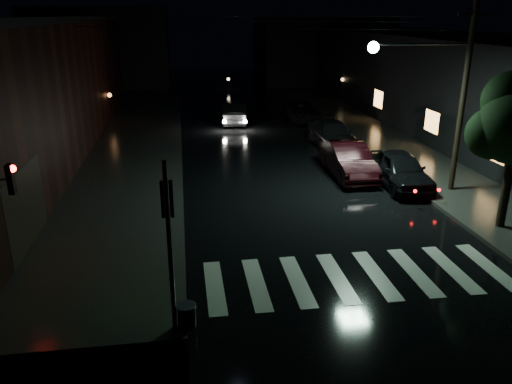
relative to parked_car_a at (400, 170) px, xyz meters
name	(u,v)px	position (x,y,z in m)	size (l,w,h in m)	color
ground	(259,293)	(-7.60, -8.08, -0.78)	(120.00, 120.00, 0.00)	black
sidewalk_left	(124,160)	(-12.60, 5.92, -0.70)	(6.00, 44.00, 0.15)	#282826
sidewalk_right	(395,149)	(2.40, 5.92, -0.70)	(4.00, 44.00, 0.15)	#282826
building_right	(478,85)	(9.40, 9.92, 2.22)	(10.00, 40.00, 6.00)	black
building_far_left	(102,47)	(-17.60, 36.92, 3.22)	(14.00, 10.00, 8.00)	black
building_far_right	(320,50)	(6.40, 36.92, 2.72)	(14.00, 10.00, 7.00)	black
crosswalk	(357,276)	(-4.60, -7.58, -0.77)	(9.00, 3.00, 0.01)	beige
signal_pole_corner	(178,275)	(-9.74, -9.54, 0.76)	(0.68, 0.61, 4.20)	slate
signal_red_facade	(11,177)	(-14.24, -6.08, 2.27)	(0.54, 0.28, 0.85)	slate
utility_pole	(449,85)	(1.23, -1.08, 3.82)	(4.92, 0.44, 8.00)	black
parked_car_a	(400,170)	(0.00, 0.00, 0.00)	(1.84, 4.57, 1.56)	black
parked_car_b	(348,160)	(-1.80, 1.80, 0.01)	(1.67, 4.79, 1.58)	black
parked_car_c	(332,134)	(-0.92, 7.33, -0.05)	(2.05, 5.04, 1.46)	black
parked_car_d	(302,111)	(-0.82, 15.21, -0.13)	(2.16, 4.69, 1.30)	black
oncoming_car	(235,113)	(-5.82, 14.73, -0.04)	(1.56, 4.48, 1.48)	black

